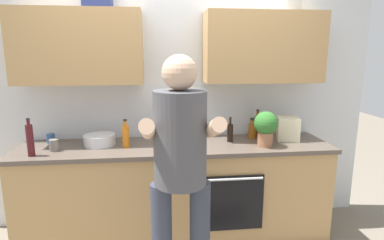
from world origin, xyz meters
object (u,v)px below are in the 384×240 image
bottle_hotsauce (163,133)px  bottle_vinegar (257,125)px  bottle_soy (230,132)px  mixing_bowl (100,140)px  bottle_syrup (252,130)px  bottle_wine (30,140)px  cup_stoneware (54,145)px  bottle_juice (126,136)px  potted_herb (266,126)px  grocery_bag_rice (288,129)px  person_standing (180,165)px  cup_ceramic (175,136)px  cup_tea (51,138)px

bottle_hotsauce → bottle_vinegar: 0.95m
bottle_soy → mixing_bowl: 1.21m
bottle_syrup → bottle_wine: bottle_wine is taller
bottle_hotsauce → cup_stoneware: (-0.94, -0.13, -0.05)m
bottle_juice → bottle_syrup: 1.21m
bottle_wine → cup_stoneware: size_ratio=3.14×
bottle_juice → cup_stoneware: size_ratio=2.52×
potted_herb → grocery_bag_rice: bearing=33.2°
person_standing → bottle_vinegar: size_ratio=6.19×
bottle_soy → potted_herb: bearing=-33.2°
bottle_hotsauce → cup_stoneware: size_ratio=2.29×
bottle_juice → cup_ceramic: size_ratio=2.82×
bottle_syrup → bottle_hotsauce: bearing=-174.8°
cup_tea → potted_herb: potted_herb is taller
cup_stoneware → cup_ceramic: (1.05, 0.21, -0.01)m
bottle_wine → grocery_bag_rice: 2.29m
bottle_hotsauce → potted_herb: (0.91, -0.19, 0.09)m
bottle_soy → bottle_vinegar: bottle_vinegar is taller
bottle_vinegar → cup_stoneware: bearing=-171.7°
potted_herb → bottle_soy: bearing=146.8°
bottle_juice → bottle_soy: 0.97m
bottle_hotsauce → bottle_syrup: bearing=5.2°
bottle_syrup → bottle_vinegar: size_ratio=0.74×
person_standing → cup_tea: person_standing is taller
cup_ceramic → bottle_wine: bearing=-164.3°
bottle_wine → cup_stoneware: bottle_wine is taller
mixing_bowl → potted_herb: bearing=-7.8°
grocery_bag_rice → bottle_syrup: bearing=166.5°
bottle_soy → potted_herb: (0.28, -0.18, 0.09)m
bottle_wine → cup_tea: bearing=85.3°
bottle_vinegar → mixing_bowl: 1.53m
bottle_soy → cup_tea: bottle_soy is taller
cup_stoneware → grocery_bag_rice: bearing=3.4°
bottle_juice → mixing_bowl: bottle_juice is taller
bottle_vinegar → bottle_soy: bearing=-153.4°
person_standing → bottle_syrup: size_ratio=8.31×
bottle_soy → cup_ceramic: bottle_soy is taller
person_standing → potted_herb: bearing=41.2°
bottle_vinegar → person_standing: bearing=-128.9°
bottle_syrup → cup_ceramic: (-0.75, 0.01, -0.04)m
grocery_bag_rice → cup_ceramic: bearing=175.4°
cup_ceramic → bottle_soy: bearing=-10.4°
person_standing → bottle_juice: 0.93m
mixing_bowl → potted_herb: 1.51m
bottle_hotsauce → bottle_wine: bearing=-167.0°
bottle_syrup → mixing_bowl: bearing=-177.4°
cup_stoneware → cup_ceramic: bearing=11.4°
bottle_juice → bottle_wine: bearing=-166.9°
mixing_bowl → grocery_bag_rice: size_ratio=1.28×
potted_herb → grocery_bag_rice: 0.36m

